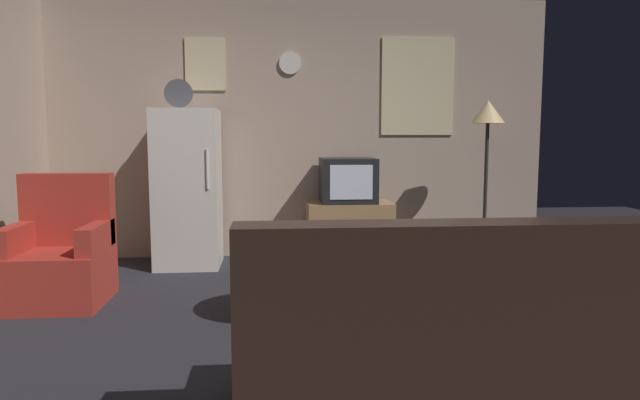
% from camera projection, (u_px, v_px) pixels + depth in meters
% --- Properties ---
extents(ground_plane, '(12.00, 12.00, 0.00)m').
position_uv_depth(ground_plane, '(317.00, 333.00, 3.57)').
color(ground_plane, '#232328').
extents(wall_with_art, '(5.20, 0.12, 2.66)m').
position_uv_depth(wall_with_art, '(299.00, 128.00, 5.85)').
color(wall_with_art, tan).
rests_on(wall_with_art, ground_plane).
extents(fridge, '(0.60, 0.62, 1.77)m').
position_uv_depth(fridge, '(188.00, 188.00, 5.37)').
color(fridge, silver).
rests_on(fridge, ground_plane).
extents(tv_stand, '(0.84, 0.53, 0.59)m').
position_uv_depth(tv_stand, '(349.00, 231.00, 5.66)').
color(tv_stand, '#9E754C').
rests_on(tv_stand, ground_plane).
extents(crt_tv, '(0.54, 0.51, 0.44)m').
position_uv_depth(crt_tv, '(348.00, 180.00, 5.60)').
color(crt_tv, black).
rests_on(crt_tv, tv_stand).
extents(standing_lamp, '(0.32, 0.32, 1.59)m').
position_uv_depth(standing_lamp, '(488.00, 125.00, 5.41)').
color(standing_lamp, '#332D28').
rests_on(standing_lamp, ground_plane).
extents(coffee_table, '(0.72, 0.72, 0.45)m').
position_uv_depth(coffee_table, '(288.00, 285.00, 3.86)').
color(coffee_table, '#9E754C').
rests_on(coffee_table, ground_plane).
extents(wine_glass, '(0.05, 0.05, 0.15)m').
position_uv_depth(wine_glass, '(285.00, 245.00, 3.72)').
color(wine_glass, silver).
rests_on(wine_glass, coffee_table).
extents(mug_ceramic_white, '(0.08, 0.08, 0.09)m').
position_uv_depth(mug_ceramic_white, '(292.00, 252.00, 3.65)').
color(mug_ceramic_white, silver).
rests_on(mug_ceramic_white, coffee_table).
extents(remote_control, '(0.15, 0.11, 0.02)m').
position_uv_depth(remote_control, '(301.00, 249.00, 3.92)').
color(remote_control, black).
rests_on(remote_control, coffee_table).
extents(armchair, '(0.68, 0.68, 0.96)m').
position_uv_depth(armchair, '(61.00, 258.00, 4.22)').
color(armchair, '#A52D23').
rests_on(armchair, ground_plane).
extents(couch, '(1.70, 0.80, 0.92)m').
position_uv_depth(couch, '(437.00, 354.00, 2.42)').
color(couch, black).
rests_on(couch, ground_plane).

